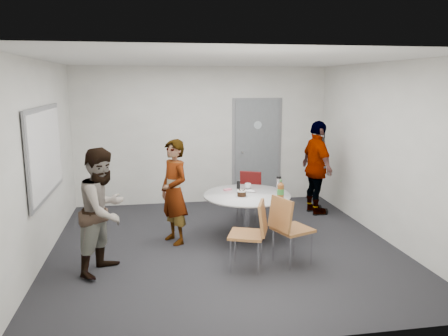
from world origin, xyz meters
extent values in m
plane|color=black|center=(0.00, 0.00, 0.00)|extent=(5.00, 5.00, 0.00)
plane|color=silver|center=(0.00, 0.00, 2.70)|extent=(5.00, 5.00, 0.00)
plane|color=beige|center=(0.00, 2.50, 1.35)|extent=(5.00, 0.00, 5.00)
plane|color=beige|center=(-2.50, 0.00, 1.35)|extent=(0.00, 5.00, 5.00)
plane|color=beige|center=(2.50, 0.00, 1.35)|extent=(0.00, 5.00, 5.00)
plane|color=beige|center=(0.00, -2.50, 1.35)|extent=(5.00, 0.00, 5.00)
cube|color=slate|center=(1.10, 2.47, 1.02)|extent=(0.90, 0.05, 2.05)
cube|color=gray|center=(1.10, 2.50, 1.02)|extent=(1.02, 0.04, 2.12)
cylinder|color=#B2BFC6|center=(1.10, 2.44, 1.55)|extent=(0.16, 0.01, 0.16)
cylinder|color=silver|center=(0.78, 2.41, 1.02)|extent=(0.04, 0.14, 0.04)
cube|color=gray|center=(-2.46, 0.20, 1.45)|extent=(0.03, 1.90, 1.25)
cube|color=white|center=(-2.44, 0.20, 1.45)|extent=(0.01, 1.78, 1.13)
cylinder|color=silver|center=(0.41, 0.31, 0.68)|extent=(1.34, 1.34, 0.03)
cylinder|color=silver|center=(0.41, 0.31, 0.34)|extent=(0.09, 0.09, 0.65)
cylinder|color=silver|center=(0.41, 0.31, 0.01)|extent=(0.57, 0.57, 0.02)
cylinder|color=silver|center=(0.30, 0.18, 0.70)|extent=(0.18, 0.18, 0.01)
cylinder|color=black|center=(0.30, 0.18, 0.74)|extent=(0.14, 0.14, 0.07)
cylinder|color=white|center=(0.30, 0.18, 0.79)|extent=(0.14, 0.14, 0.02)
cylinder|color=brown|center=(0.83, -0.09, 0.81)|extent=(0.10, 0.10, 0.23)
cylinder|color=#378836|center=(0.83, -0.09, 0.82)|extent=(0.10, 0.10, 0.09)
cone|color=brown|center=(0.83, -0.09, 0.95)|extent=(0.09, 0.09, 0.05)
cylinder|color=#4A9242|center=(0.83, -0.09, 0.99)|extent=(0.04, 0.04, 0.02)
imported|color=white|center=(0.50, 0.66, 0.74)|extent=(0.14, 0.14, 0.09)
cylinder|color=black|center=(0.35, 0.69, 0.77)|extent=(0.06, 0.06, 0.13)
cylinder|color=silver|center=(0.97, 0.47, 0.80)|extent=(0.07, 0.07, 0.19)
cylinder|color=black|center=(0.97, 0.47, 0.91)|extent=(0.08, 0.08, 0.03)
cube|color=#D96C80|center=(0.16, 0.60, 0.71)|extent=(0.15, 0.12, 0.02)
ellipsoid|color=white|center=(0.50, 0.43, 0.71)|extent=(0.19, 0.19, 0.03)
cube|color=#915B2C|center=(0.15, -0.83, 0.47)|extent=(0.56, 0.56, 0.04)
cube|color=#915B2C|center=(0.35, -0.91, 0.70)|extent=(0.23, 0.42, 0.41)
cylinder|color=silver|center=(0.05, -0.61, 0.23)|extent=(0.02, 0.02, 0.47)
cylinder|color=silver|center=(-0.07, -0.94, 0.23)|extent=(0.02, 0.02, 0.47)
cylinder|color=silver|center=(0.38, -0.73, 0.23)|extent=(0.02, 0.02, 0.47)
cylinder|color=silver|center=(0.26, -1.06, 0.23)|extent=(0.02, 0.02, 0.47)
cube|color=#915B2C|center=(0.80, -0.76, 0.48)|extent=(0.57, 0.57, 0.04)
cube|color=#915B2C|center=(0.60, -0.84, 0.72)|extent=(0.24, 0.43, 0.42)
cylinder|color=silver|center=(1.03, -0.86, 0.24)|extent=(0.02, 0.02, 0.48)
cylinder|color=silver|center=(0.90, -0.53, 0.24)|extent=(0.02, 0.02, 0.48)
cylinder|color=silver|center=(0.70, -0.99, 0.24)|extent=(0.02, 0.02, 0.48)
cylinder|color=silver|center=(0.57, -0.66, 0.24)|extent=(0.02, 0.02, 0.48)
cube|color=#5F1313|center=(0.63, 1.18, 0.43)|extent=(0.53, 0.53, 0.03)
cube|color=#5F1313|center=(0.71, 1.35, 0.65)|extent=(0.38, 0.24, 0.38)
cylinder|color=silver|center=(0.42, 1.10, 0.21)|extent=(0.02, 0.02, 0.43)
cylinder|color=silver|center=(0.71, 0.97, 0.21)|extent=(0.02, 0.02, 0.43)
cylinder|color=silver|center=(0.56, 1.40, 0.21)|extent=(0.02, 0.02, 0.43)
cylinder|color=silver|center=(0.85, 1.26, 0.21)|extent=(0.02, 0.02, 0.43)
imported|color=#A5C6EA|center=(-0.70, 0.30, 0.79)|extent=(0.60, 0.68, 1.57)
imported|color=white|center=(-1.64, -0.59, 0.80)|extent=(0.91, 0.98, 1.61)
imported|color=black|center=(1.95, 1.35, 0.86)|extent=(0.52, 1.04, 1.72)
camera|label=1|loc=(-1.03, -6.06, 2.40)|focal=35.00mm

